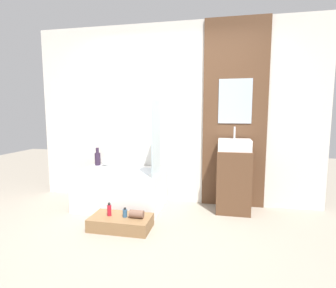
% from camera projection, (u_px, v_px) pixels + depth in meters
% --- Properties ---
extents(ground_plane, '(12.00, 12.00, 0.00)m').
position_uv_depth(ground_plane, '(143.00, 255.00, 2.47)').
color(ground_plane, gray).
extents(wall_tiled_back, '(4.20, 0.06, 2.60)m').
position_uv_depth(wall_tiled_back, '(173.00, 115.00, 3.84)').
color(wall_tiled_back, silver).
rests_on(wall_tiled_back, ground_plane).
extents(wall_wood_accent, '(0.87, 0.04, 2.60)m').
position_uv_depth(wall_wood_accent, '(235.00, 114.00, 3.62)').
color(wall_wood_accent, brown).
rests_on(wall_wood_accent, ground_plane).
extents(bathtub, '(1.16, 0.76, 0.53)m').
position_uv_depth(bathtub, '(121.00, 189.00, 3.69)').
color(bathtub, white).
rests_on(bathtub, ground_plane).
extents(glass_shower_screen, '(0.01, 0.45, 0.97)m').
position_uv_depth(glass_shower_screen, '(156.00, 138.00, 3.36)').
color(glass_shower_screen, silver).
rests_on(glass_shower_screen, bathtub).
extents(wooden_step_bench, '(0.70, 0.37, 0.15)m').
position_uv_depth(wooden_step_bench, '(121.00, 223.00, 3.02)').
color(wooden_step_bench, olive).
rests_on(wooden_step_bench, ground_plane).
extents(vanity_cabinet, '(0.44, 0.40, 0.83)m').
position_uv_depth(vanity_cabinet, '(233.00, 181.00, 3.51)').
color(vanity_cabinet, brown).
rests_on(vanity_cabinet, ground_plane).
extents(sink, '(0.42, 0.32, 0.31)m').
position_uv_depth(sink, '(234.00, 145.00, 3.45)').
color(sink, white).
rests_on(sink, vanity_cabinet).
extents(vase_tall_dark, '(0.09, 0.09, 0.27)m').
position_uv_depth(vase_tall_dark, '(98.00, 158.00, 4.02)').
color(vase_tall_dark, '#2D1E33').
rests_on(vase_tall_dark, bathtub).
extents(vase_round_light, '(0.13, 0.13, 0.13)m').
position_uv_depth(vase_round_light, '(106.00, 161.00, 3.97)').
color(vase_round_light, silver).
rests_on(vase_round_light, bathtub).
extents(bottle_soap_primary, '(0.05, 0.05, 0.15)m').
position_uv_depth(bottle_soap_primary, '(109.00, 210.00, 3.03)').
color(bottle_soap_primary, '#B21928').
rests_on(bottle_soap_primary, wooden_step_bench).
extents(bottle_soap_secondary, '(0.05, 0.05, 0.11)m').
position_uv_depth(bottle_soap_secondary, '(125.00, 213.00, 2.99)').
color(bottle_soap_secondary, '#2D567A').
rests_on(bottle_soap_secondary, wooden_step_bench).
extents(towel_roll, '(0.16, 0.09, 0.09)m').
position_uv_depth(towel_roll, '(137.00, 214.00, 2.97)').
color(towel_roll, brown).
rests_on(towel_roll, wooden_step_bench).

